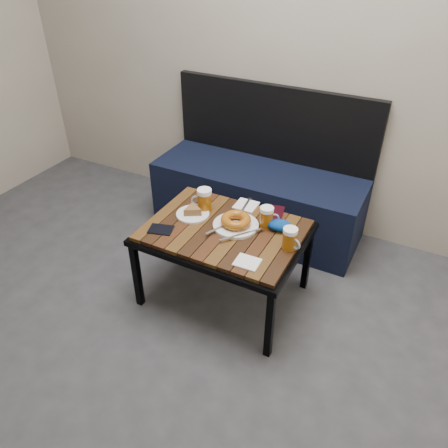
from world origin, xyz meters
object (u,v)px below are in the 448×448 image
at_px(beer_mug_left, 204,200).
at_px(beer_mug_centre, 267,217).
at_px(bench, 259,193).
at_px(plate_bagel, 236,222).
at_px(knit_pouch, 279,225).
at_px(cafe_table, 224,235).
at_px(passport_burgundy, 274,212).
at_px(passport_navy, 161,229).
at_px(plate_pie, 193,212).
at_px(beer_mug_right, 290,239).

distance_m(beer_mug_left, beer_mug_centre, 0.37).
distance_m(bench, plate_bagel, 0.75).
bearing_deg(beer_mug_centre, plate_bagel, 177.39).
height_order(beer_mug_left, plate_bagel, beer_mug_left).
relative_size(beer_mug_left, knit_pouch, 0.99).
distance_m(beer_mug_centre, knit_pouch, 0.08).
bearing_deg(cafe_table, beer_mug_left, 148.30).
relative_size(beer_mug_centre, passport_burgundy, 0.83).
distance_m(cafe_table, passport_navy, 0.33).
bearing_deg(knit_pouch, cafe_table, -154.99).
relative_size(cafe_table, plate_pie, 4.62).
relative_size(passport_burgundy, knit_pouch, 1.07).
distance_m(plate_pie, plate_bagel, 0.26).
height_order(beer_mug_left, knit_pouch, beer_mug_left).
distance_m(cafe_table, knit_pouch, 0.30).
xyz_separation_m(cafe_table, passport_burgundy, (0.18, 0.26, 0.05)).
relative_size(bench, beer_mug_left, 10.86).
height_order(plate_bagel, knit_pouch, plate_bagel).
bearing_deg(knit_pouch, beer_mug_centre, -179.67).
bearing_deg(plate_bagel, knit_pouch, 20.25).
bearing_deg(plate_bagel, cafe_table, -137.72).
xyz_separation_m(cafe_table, beer_mug_centre, (0.19, 0.12, 0.10)).
bearing_deg(passport_navy, cafe_table, 103.97).
distance_m(plate_pie, passport_burgundy, 0.45).
height_order(passport_navy, knit_pouch, knit_pouch).
bearing_deg(knit_pouch, plate_pie, -169.42).
bearing_deg(beer_mug_right, bench, 146.11).
xyz_separation_m(beer_mug_centre, beer_mug_right, (0.17, -0.12, 0.00)).
bearing_deg(passport_burgundy, beer_mug_right, -66.28).
height_order(beer_mug_centre, beer_mug_right, same).
height_order(beer_mug_centre, plate_bagel, beer_mug_centre).
height_order(beer_mug_centre, plate_pie, beer_mug_centre).
distance_m(beer_mug_left, passport_navy, 0.30).
bearing_deg(beer_mug_left, plate_bagel, 147.76).
height_order(bench, plate_bagel, bench).
bearing_deg(beer_mug_right, beer_mug_left, -168.57).
distance_m(bench, passport_burgundy, 0.60).
distance_m(bench, cafe_table, 0.76).
bearing_deg(passport_burgundy, passport_navy, -149.00).
bearing_deg(knit_pouch, plate_bagel, -159.75).
xyz_separation_m(bench, beer_mug_left, (-0.07, -0.63, 0.26)).
bearing_deg(beer_mug_centre, passport_navy, 179.32).
relative_size(beer_mug_right, knit_pouch, 0.89).
height_order(cafe_table, plate_bagel, plate_bagel).
bearing_deg(cafe_table, passport_navy, -150.31).
xyz_separation_m(plate_bagel, passport_navy, (-0.33, -0.21, -0.02)).
height_order(beer_mug_right, plate_bagel, beer_mug_right).
bearing_deg(plate_bagel, beer_mug_left, 163.17).
bearing_deg(bench, beer_mug_centre, -63.89).
relative_size(beer_mug_centre, plate_bagel, 0.39).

